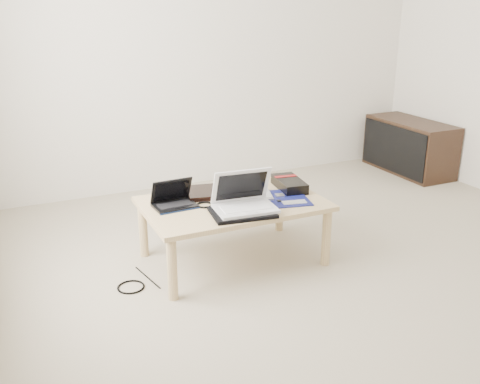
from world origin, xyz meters
name	(u,v)px	position (x,y,z in m)	size (l,w,h in m)	color
ground	(343,270)	(0.00, 0.00, 0.00)	(4.00, 4.00, 0.00)	#BEB59A
coffee_table	(233,209)	(-0.56, 0.41, 0.35)	(1.10, 0.70, 0.40)	#CDB57B
media_cabinet	(409,146)	(1.77, 1.45, 0.25)	(0.41, 0.90, 0.50)	#352315
book	(211,192)	(-0.63, 0.59, 0.42)	(0.35, 0.31, 0.03)	black
netbook	(174,201)	(-0.91, 0.49, 0.44)	(0.26, 0.19, 0.17)	black
tablet	(245,202)	(-0.50, 0.36, 0.41)	(0.27, 0.22, 0.01)	black
remote	(267,194)	(-0.32, 0.42, 0.41)	(0.11, 0.22, 0.02)	#A8A8AD
neoprene_sleeve	(242,212)	(-0.59, 0.20, 0.41)	(0.36, 0.26, 0.02)	black
white_laptop	(244,201)	(-0.57, 0.23, 0.47)	(0.37, 0.28, 0.24)	silver
motherboard	(287,198)	(-0.23, 0.32, 0.40)	(0.32, 0.36, 0.01)	#0B124C
gpu_box	(289,184)	(-0.12, 0.48, 0.43)	(0.19, 0.32, 0.07)	black
cable_coil	(205,205)	(-0.74, 0.42, 0.41)	(0.10, 0.10, 0.01)	black
floor_cable_coil	(131,287)	(-1.24, 0.33, 0.01)	(0.16, 0.16, 0.01)	black
floor_cable_trail	(148,277)	(-1.12, 0.41, 0.00)	(0.01, 0.01, 0.32)	black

